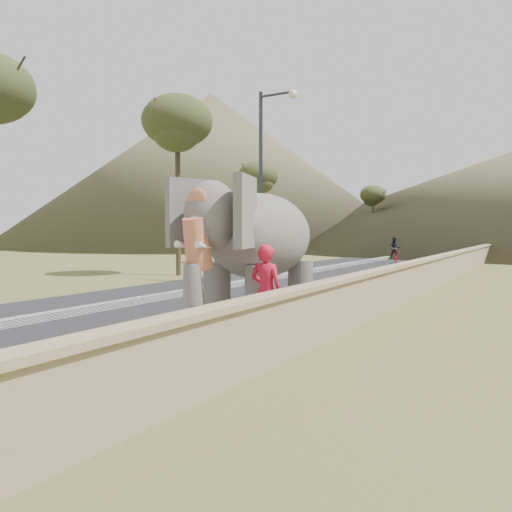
{
  "coord_description": "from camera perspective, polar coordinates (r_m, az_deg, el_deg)",
  "views": [
    {
      "loc": [
        5.71,
        -4.99,
        2.29
      ],
      "look_at": [
        0.2,
        4.19,
        1.7
      ],
      "focal_mm": 35.0,
      "sensor_mm": 36.0,
      "label": 1
    }
  ],
  "objects": [
    {
      "name": "ground",
      "position": [
        7.93,
        -17.62,
        -13.78
      ],
      "size": [
        160.0,
        160.0,
        0.0
      ],
      "primitive_type": "plane",
      "color": "olive",
      "rests_on": "ground"
    },
    {
      "name": "road",
      "position": [
        18.57,
        -4.55,
        -3.9
      ],
      "size": [
        7.0,
        120.0,
        0.03
      ],
      "primitive_type": "cube",
      "color": "black",
      "rests_on": "ground"
    },
    {
      "name": "median",
      "position": [
        18.56,
        -4.55,
        -3.61
      ],
      "size": [
        0.35,
        120.0,
        0.22
      ],
      "primitive_type": "cube",
      "color": "black",
      "rests_on": "ground"
    },
    {
      "name": "walkway",
      "position": [
        16.2,
        10.05,
        -4.76
      ],
      "size": [
        3.0,
        120.0,
        0.15
      ],
      "primitive_type": "cube",
      "color": "#9E9687",
      "rests_on": "ground"
    },
    {
      "name": "parapet",
      "position": [
        15.63,
        15.74,
        -3.36
      ],
      "size": [
        0.3,
        120.0,
        1.1
      ],
      "primitive_type": "cube",
      "color": "tan",
      "rests_on": "ground"
    },
    {
      "name": "lamppost",
      "position": [
        21.16,
        1.28,
        10.15
      ],
      "size": [
        1.76,
        0.36,
        8.0
      ],
      "color": "#2A2A2E",
      "rests_on": "ground"
    },
    {
      "name": "signboard",
      "position": [
        20.47,
        1.03,
        1.33
      ],
      "size": [
        0.6,
        0.08,
        2.4
      ],
      "color": "#2D2D33",
      "rests_on": "ground"
    },
    {
      "name": "hill_left",
      "position": [
        74.74,
        -5.14,
        9.81
      ],
      "size": [
        60.0,
        60.0,
        22.0
      ],
      "primitive_type": "cone",
      "color": "brown",
      "rests_on": "ground"
    },
    {
      "name": "elephant_and_man",
      "position": [
        11.26,
        0.54,
        0.08
      ],
      "size": [
        2.36,
        4.27,
        3.1
      ],
      "color": "slate",
      "rests_on": "ground"
    },
    {
      "name": "motorcyclist",
      "position": [
        34.0,
        15.66,
        0.32
      ],
      "size": [
        0.98,
        1.69,
        1.76
      ],
      "color": "maroon",
      "rests_on": "ground"
    },
    {
      "name": "trees",
      "position": [
        30.35,
        26.98,
        5.71
      ],
      "size": [
        47.44,
        43.99,
        9.01
      ],
      "color": "#473828",
      "rests_on": "ground"
    }
  ]
}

